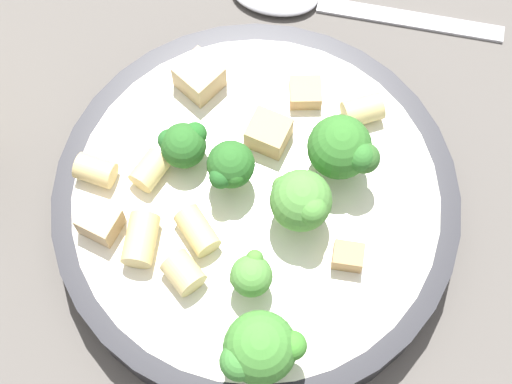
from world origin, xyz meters
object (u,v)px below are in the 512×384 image
at_px(broccoli_floret_4, 230,167).
at_px(broccoli_floret_5, 251,276).
at_px(rigatoni_4, 363,110).
at_px(chicken_chunk_4, 199,77).
at_px(rigatoni_0, 95,170).
at_px(chicken_chunk_0, 305,93).
at_px(rigatoni_1, 141,239).
at_px(broccoli_floret_0, 259,349).
at_px(broccoli_floret_3, 343,148).
at_px(chicken_chunk_2, 348,256).
at_px(pasta_bowl, 256,207).
at_px(chicken_chunk_1, 268,133).
at_px(rigatoni_5, 197,231).
at_px(rigatoni_3, 183,273).
at_px(spoon, 310,0).
at_px(broccoli_floret_1, 183,145).
at_px(broccoli_floret_2, 301,201).
at_px(chicken_chunk_3, 100,218).
at_px(rigatoni_2, 150,170).

distance_m(broccoli_floret_4, broccoli_floret_5, 0.06).
distance_m(rigatoni_4, chicken_chunk_4, 0.10).
bearing_deg(rigatoni_0, broccoli_floret_5, -47.57).
bearing_deg(chicken_chunk_0, rigatoni_1, -146.23).
relative_size(broccoli_floret_0, chicken_chunk_4, 1.89).
bearing_deg(broccoli_floret_3, chicken_chunk_2, -98.82).
relative_size(pasta_bowl, chicken_chunk_4, 10.07).
height_order(broccoli_floret_4, chicken_chunk_1, broccoli_floret_4).
distance_m(broccoli_floret_3, rigatoni_1, 0.13).
height_order(broccoli_floret_0, rigatoni_0, broccoli_floret_0).
height_order(broccoli_floret_3, chicken_chunk_2, broccoli_floret_3).
bearing_deg(rigatoni_5, broccoli_floret_5, -55.39).
distance_m(broccoli_floret_0, rigatoni_4, 0.16).
bearing_deg(rigatoni_0, rigatoni_3, -60.71).
relative_size(broccoli_floret_0, spoon, 0.25).
relative_size(chicken_chunk_0, spoon, 0.10).
distance_m(rigatoni_1, chicken_chunk_2, 0.12).
relative_size(rigatoni_0, chicken_chunk_1, 0.96).
bearing_deg(rigatoni_5, broccoli_floret_1, 89.16).
bearing_deg(rigatoni_5, broccoli_floret_2, -0.95).
bearing_deg(rigatoni_5, chicken_chunk_3, 161.46).
distance_m(rigatoni_1, rigatoni_3, 0.03).
height_order(chicken_chunk_1, spoon, chicken_chunk_1).
height_order(rigatoni_3, chicken_chunk_3, same).
height_order(broccoli_floret_0, rigatoni_4, broccoli_floret_0).
xyz_separation_m(rigatoni_4, chicken_chunk_4, (-0.09, 0.04, 0.00)).
bearing_deg(rigatoni_0, broccoli_floret_4, -14.44).
bearing_deg(rigatoni_1, rigatoni_5, -1.38).
relative_size(broccoli_floret_0, chicken_chunk_3, 2.12).
height_order(rigatoni_0, chicken_chunk_2, rigatoni_0).
relative_size(rigatoni_0, rigatoni_2, 1.05).
bearing_deg(broccoli_floret_3, chicken_chunk_4, 135.21).
bearing_deg(chicken_chunk_2, spoon, 82.92).
distance_m(broccoli_floret_5, rigatoni_0, 0.11).
xyz_separation_m(broccoli_floret_2, chicken_chunk_0, (0.02, 0.08, -0.02)).
xyz_separation_m(broccoli_floret_1, chicken_chunk_0, (0.08, 0.03, -0.01)).
height_order(pasta_bowl, rigatoni_3, rigatoni_3).
relative_size(broccoli_floret_3, rigatoni_5, 1.68).
relative_size(broccoli_floret_2, broccoli_floret_3, 0.98).
relative_size(rigatoni_3, chicken_chunk_2, 1.19).
relative_size(broccoli_floret_3, rigatoni_2, 2.11).
xyz_separation_m(broccoli_floret_3, rigatoni_1, (-0.12, -0.03, -0.02)).
xyz_separation_m(pasta_bowl, spoon, (0.07, 0.15, -0.02)).
xyz_separation_m(broccoli_floret_2, chicken_chunk_1, (-0.01, 0.05, -0.02)).
relative_size(broccoli_floret_0, broccoli_floret_3, 1.01).
height_order(broccoli_floret_0, spoon, broccoli_floret_0).
distance_m(pasta_bowl, spoon, 0.16).
xyz_separation_m(broccoli_floret_1, rigatoni_1, (-0.03, -0.05, -0.01)).
relative_size(rigatoni_2, rigatoni_4, 0.92).
distance_m(chicken_chunk_2, chicken_chunk_4, 0.14).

